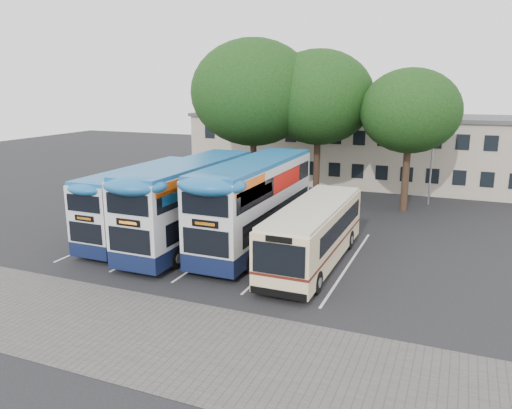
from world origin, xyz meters
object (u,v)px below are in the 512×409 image
object	(u,v)px
tree_mid	(319,97)
bus_single	(314,230)
tree_left	(253,93)
bus_dd_mid	(191,200)
lamp_post	(434,137)
tree_right	(410,111)
bus_dd_right	(255,200)
bus_dd_left	(144,200)

from	to	relation	value
tree_mid	bus_single	xyz separation A→B (m)	(3.82, -13.80, -6.14)
tree_left	bus_dd_mid	xyz separation A→B (m)	(1.28, -12.04, -5.63)
tree_mid	bus_dd_mid	size ratio (longest dim) A/B	1.01
bus_single	tree_mid	bearing A→B (deg)	105.47
tree_left	tree_mid	xyz separation A→B (m)	(4.73, 1.37, -0.34)
lamp_post	tree_mid	bearing A→B (deg)	-168.66
tree_left	tree_right	size ratio (longest dim) A/B	1.23
tree_right	bus_single	bearing A→B (deg)	-102.69
bus_single	bus_dd_right	bearing A→B (deg)	158.53
tree_mid	tree_right	distance (m)	6.85
lamp_post	bus_dd_mid	xyz separation A→B (m)	(-11.74, -15.07, -2.49)
bus_dd_left	lamp_post	bearing A→B (deg)	45.05
tree_left	bus_dd_left	bearing A→B (deg)	-99.21
bus_dd_left	tree_right	bearing A→B (deg)	43.03
tree_right	bus_single	distance (m)	14.36
tree_mid	tree_right	bearing A→B (deg)	-6.66
tree_mid	tree_right	xyz separation A→B (m)	(6.75, -0.79, -0.83)
tree_right	bus_dd_left	bearing A→B (deg)	-136.97
tree_mid	bus_dd_right	world-z (taller)	tree_mid
tree_left	bus_dd_mid	world-z (taller)	tree_left
lamp_post	tree_right	size ratio (longest dim) A/B	0.91
lamp_post	bus_dd_mid	distance (m)	19.27
tree_mid	bus_single	bearing A→B (deg)	-74.53
lamp_post	bus_dd_left	size ratio (longest dim) A/B	0.91
tree_right	bus_dd_right	bearing A→B (deg)	-120.44
bus_dd_left	bus_single	size ratio (longest dim) A/B	0.96
tree_left	bus_single	distance (m)	16.42
bus_dd_right	tree_right	bearing A→B (deg)	59.56
tree_mid	bus_dd_left	size ratio (longest dim) A/B	1.15
lamp_post	bus_dd_right	size ratio (longest dim) A/B	0.78
bus_dd_left	bus_single	xyz separation A→B (m)	(10.49, -0.48, -0.53)
tree_left	tree_mid	world-z (taller)	tree_left
bus_dd_right	bus_single	xyz separation A→B (m)	(3.83, -1.51, -0.91)
tree_right	tree_mid	bearing A→B (deg)	173.34
tree_left	bus_dd_right	world-z (taller)	tree_left
bus_dd_right	lamp_post	bearing A→B (deg)	59.27
tree_right	bus_dd_left	world-z (taller)	tree_right
tree_left	bus_dd_mid	size ratio (longest dim) A/B	1.09
tree_mid	bus_dd_left	distance (m)	15.92
tree_mid	bus_dd_mid	bearing A→B (deg)	-104.45
tree_left	tree_mid	distance (m)	4.94
bus_dd_left	tree_mid	bearing A→B (deg)	63.39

